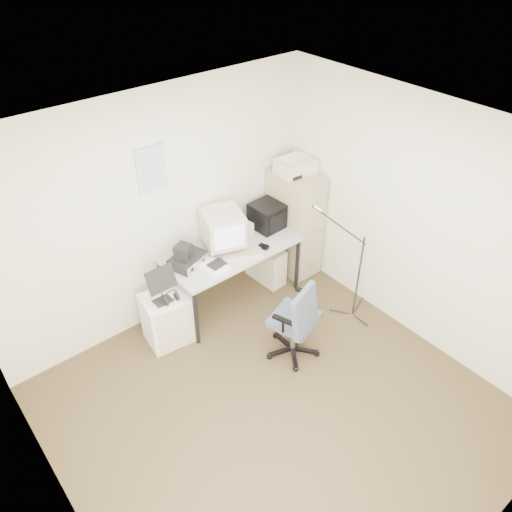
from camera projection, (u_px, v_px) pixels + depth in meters
floor at (276, 410)px, 4.57m from camera, size 3.60×3.60×0.01m
ceiling at (285, 159)px, 3.08m from camera, size 3.60×3.60×0.01m
wall_back at (159, 213)px, 4.94m from camera, size 3.60×0.02×2.50m
wall_front at (500, 482)px, 2.71m from camera, size 3.60×0.02×2.50m
wall_left at (49, 443)px, 2.90m from camera, size 0.02×3.60×2.50m
wall_right at (421, 227)px, 4.74m from camera, size 0.02×3.60×2.50m
wall_calendar at (151, 169)px, 4.62m from camera, size 0.30×0.02×0.44m
filing_cabinet at (294, 223)px, 5.90m from camera, size 0.40×0.60×1.30m
printer at (296, 166)px, 5.48m from camera, size 0.46×0.34×0.16m
desk at (233, 275)px, 5.57m from camera, size 1.50×0.70×0.73m
crt_monitor at (223, 231)px, 5.23m from camera, size 0.51×0.52×0.44m
crt_tv at (267, 216)px, 5.60m from camera, size 0.33×0.35×0.29m
desk_speaker at (248, 230)px, 5.49m from camera, size 0.10×0.10×0.16m
keyboard at (243, 255)px, 5.24m from camera, size 0.46×0.31×0.02m
mouse at (264, 247)px, 5.35m from camera, size 0.10×0.13×0.03m
radio_receiver at (188, 260)px, 5.10m from camera, size 0.43×0.36×0.10m
radio_speaker at (183, 252)px, 4.99m from camera, size 0.20×0.19×0.15m
papers at (214, 267)px, 5.07m from camera, size 0.25×0.32×0.02m
pc_tower at (265, 263)px, 5.96m from camera, size 0.25×0.51×0.47m
office_chair at (294, 318)px, 4.85m from camera, size 0.70×0.70×0.95m
side_cart at (168, 318)px, 5.12m from camera, size 0.51×0.43×0.58m
music_stand at (160, 285)px, 4.77m from camera, size 0.32×0.24×0.42m
headphones at (171, 298)px, 4.85m from camera, size 0.17×0.17×0.03m
mic_stand at (360, 266)px, 5.19m from camera, size 0.03×0.03×1.36m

